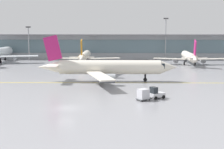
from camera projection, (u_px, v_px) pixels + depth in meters
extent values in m
plane|color=gray|center=(66.00, 108.00, 51.62)|extent=(400.00, 400.00, 0.00)
cube|color=yellow|center=(110.00, 83.00, 75.38)|extent=(109.98, 3.02, 0.01)
cube|color=#9EA3A8|center=(102.00, 47.00, 134.93)|extent=(214.93, 8.00, 9.00)
cube|color=slate|center=(101.00, 46.00, 130.83)|extent=(206.33, 0.16, 5.04)
cube|color=slate|center=(102.00, 35.00, 132.79)|extent=(223.52, 11.00, 0.60)
cone|color=white|center=(10.00, 50.00, 131.61)|extent=(3.22, 4.01, 3.11)
cube|color=black|center=(8.00, 50.00, 128.96)|extent=(2.63, 3.01, 1.14)
cube|color=white|center=(18.00, 56.00, 115.72)|extent=(13.81, 6.33, 0.27)
cylinder|color=#999EA3|center=(12.00, 58.00, 117.44)|extent=(2.12, 3.52, 2.02)
cylinder|color=black|center=(5.00, 58.00, 126.52)|extent=(0.42, 0.42, 1.73)
cylinder|color=black|center=(5.00, 59.00, 126.58)|extent=(0.55, 0.88, 0.87)
cylinder|color=black|center=(0.00, 61.00, 116.33)|extent=(0.42, 0.42, 1.73)
cylinder|color=black|center=(1.00, 62.00, 116.39)|extent=(0.55, 0.88, 0.87)
cylinder|color=silver|center=(85.00, 56.00, 115.08)|extent=(3.00, 18.68, 2.59)
cone|color=silver|center=(88.00, 53.00, 125.84)|extent=(2.53, 3.16, 2.46)
cube|color=black|center=(87.00, 53.00, 123.75)|extent=(2.07, 2.37, 0.91)
cone|color=silver|center=(81.00, 59.00, 103.81)|extent=(2.29, 4.19, 2.20)
cube|color=silver|center=(65.00, 58.00, 113.76)|extent=(10.92, 5.07, 0.21)
cylinder|color=#999EA3|center=(72.00, 60.00, 114.96)|extent=(1.66, 2.77, 1.60)
cube|color=silver|center=(104.00, 58.00, 113.58)|extent=(10.89, 5.49, 0.21)
cylinder|color=#999EA3|center=(98.00, 60.00, 114.84)|extent=(1.66, 2.77, 1.60)
cube|color=orange|center=(82.00, 47.00, 104.15)|extent=(0.35, 3.49, 4.87)
cube|color=silver|center=(76.00, 57.00, 104.90)|extent=(3.84, 1.91, 0.18)
cube|color=silver|center=(88.00, 57.00, 104.85)|extent=(3.84, 1.91, 0.18)
cylinder|color=black|center=(87.00, 60.00, 121.81)|extent=(0.33, 0.33, 1.37)
cylinder|color=black|center=(87.00, 61.00, 121.86)|extent=(0.43, 0.69, 0.68)
cylinder|color=black|center=(79.00, 62.00, 113.87)|extent=(0.33, 0.33, 1.37)
cylinder|color=black|center=(79.00, 63.00, 113.92)|extent=(0.43, 0.69, 0.68)
cylinder|color=black|center=(90.00, 62.00, 113.82)|extent=(0.33, 0.33, 1.37)
cylinder|color=black|center=(90.00, 63.00, 113.87)|extent=(0.43, 0.69, 0.68)
cylinder|color=silver|center=(189.00, 56.00, 113.13)|extent=(3.10, 18.69, 2.59)
cone|color=silver|center=(184.00, 54.00, 123.87)|extent=(2.54, 3.17, 2.46)
cube|color=black|center=(185.00, 53.00, 121.78)|extent=(2.08, 2.38, 0.91)
cone|color=silver|center=(195.00, 59.00, 101.88)|extent=(2.31, 4.20, 2.20)
cube|color=silver|center=(169.00, 59.00, 112.14)|extent=(10.89, 5.55, 0.21)
cylinder|color=#999EA3|center=(175.00, 61.00, 113.23)|extent=(1.67, 2.78, 1.60)
cube|color=silver|center=(210.00, 59.00, 111.31)|extent=(10.92, 5.02, 0.21)
cylinder|color=#999EA3|center=(203.00, 61.00, 112.67)|extent=(1.67, 2.78, 1.60)
cube|color=#B21E66|center=(195.00, 48.00, 102.22)|extent=(0.37, 3.49, 4.87)
cube|color=silver|center=(188.00, 58.00, 103.06)|extent=(3.85, 1.93, 0.18)
cube|color=silver|center=(201.00, 58.00, 102.82)|extent=(3.85, 1.93, 0.18)
cylinder|color=black|center=(186.00, 60.00, 119.85)|extent=(0.33, 0.33, 1.37)
cylinder|color=black|center=(186.00, 61.00, 119.89)|extent=(0.44, 0.70, 0.68)
cylinder|color=black|center=(184.00, 63.00, 112.01)|extent=(0.33, 0.33, 1.37)
cylinder|color=black|center=(184.00, 64.00, 112.05)|extent=(0.44, 0.70, 0.68)
cylinder|color=black|center=(195.00, 63.00, 111.79)|extent=(0.33, 0.33, 1.37)
cylinder|color=black|center=(195.00, 64.00, 111.83)|extent=(0.44, 0.70, 0.68)
cylinder|color=silver|center=(110.00, 67.00, 76.91)|extent=(22.89, 3.72, 3.17)
cone|color=silver|center=(169.00, 67.00, 76.76)|extent=(3.87, 3.10, 3.01)
cube|color=black|center=(158.00, 65.00, 76.73)|extent=(2.91, 2.54, 1.11)
cone|color=silver|center=(49.00, 67.00, 77.07)|extent=(5.13, 2.82, 2.69)
cube|color=silver|center=(103.00, 67.00, 85.08)|extent=(6.19, 13.38, 0.26)
cylinder|color=#999EA3|center=(109.00, 72.00, 82.60)|extent=(3.40, 2.04, 1.96)
cube|color=silver|center=(100.00, 76.00, 69.02)|extent=(6.75, 13.34, 0.26)
cylinder|color=#999EA3|center=(107.00, 78.00, 71.71)|extent=(3.40, 2.04, 1.96)
cube|color=#B21E66|center=(53.00, 48.00, 76.47)|extent=(4.28, 0.44, 5.97)
cube|color=silver|center=(56.00, 64.00, 79.29)|extent=(2.35, 4.71, 0.22)
cube|color=silver|center=(53.00, 66.00, 74.68)|extent=(2.35, 4.71, 0.22)
cylinder|color=black|center=(145.00, 78.00, 77.15)|extent=(0.41, 0.41, 1.68)
cylinder|color=black|center=(145.00, 80.00, 77.21)|extent=(0.85, 0.53, 0.84)
cylinder|color=black|center=(102.00, 76.00, 79.39)|extent=(0.41, 0.41, 1.68)
cylinder|color=black|center=(102.00, 78.00, 79.44)|extent=(0.85, 0.53, 0.84)
cylinder|color=black|center=(101.00, 79.00, 75.14)|extent=(0.41, 0.41, 1.68)
cylinder|color=black|center=(101.00, 81.00, 75.20)|extent=(0.85, 0.53, 0.84)
cube|color=silver|center=(157.00, 95.00, 58.61)|extent=(2.94, 2.60, 0.70)
cube|color=#1E2328|center=(154.00, 90.00, 58.10)|extent=(1.44, 1.53, 1.10)
cylinder|color=black|center=(158.00, 96.00, 59.69)|extent=(0.62, 0.52, 0.60)
cylinder|color=black|center=(164.00, 97.00, 58.51)|extent=(0.62, 0.52, 0.60)
cylinder|color=black|center=(151.00, 97.00, 58.81)|extent=(0.62, 0.52, 0.60)
cylinder|color=black|center=(156.00, 98.00, 57.63)|extent=(0.62, 0.52, 0.60)
cube|color=#595B60|center=(143.00, 99.00, 57.12)|extent=(2.63, 2.49, 0.12)
cube|color=silver|center=(143.00, 94.00, 57.00)|extent=(2.16, 2.13, 1.60)
cylinder|color=black|center=(144.00, 99.00, 58.12)|extent=(0.24, 0.20, 0.22)
cylinder|color=black|center=(149.00, 100.00, 56.94)|extent=(0.24, 0.20, 0.22)
cylinder|color=black|center=(137.00, 99.00, 57.35)|extent=(0.24, 0.20, 0.22)
cylinder|color=black|center=(142.00, 101.00, 56.17)|extent=(0.24, 0.20, 0.22)
cylinder|color=gray|center=(29.00, 44.00, 126.32)|extent=(0.36, 0.36, 12.07)
cube|color=#3F3F42|center=(28.00, 27.00, 125.46)|extent=(1.80, 0.30, 0.50)
cylinder|color=gray|center=(166.00, 40.00, 127.06)|extent=(0.36, 0.36, 15.21)
cube|color=#3F3F42|center=(166.00, 18.00, 125.98)|extent=(1.80, 0.30, 0.50)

